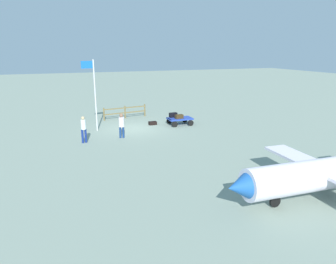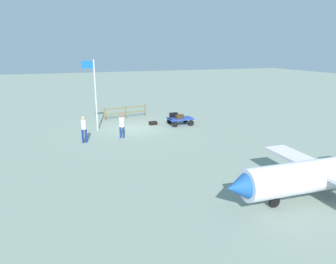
# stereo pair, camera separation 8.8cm
# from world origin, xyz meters

# --- Properties ---
(ground_plane) EXTENTS (120.00, 120.00, 0.00)m
(ground_plane) POSITION_xyz_m (0.00, 0.00, 0.00)
(ground_plane) COLOR gray
(luggage_cart) EXTENTS (1.92, 1.34, 0.54)m
(luggage_cart) POSITION_xyz_m (-3.71, 0.04, 0.41)
(luggage_cart) COLOR #2642AB
(luggage_cart) RESTS_ON ground
(suitcase_grey) EXTENTS (0.65, 0.39, 0.30)m
(suitcase_grey) POSITION_xyz_m (-3.61, 0.18, 0.69)
(suitcase_grey) COLOR #3B2C14
(suitcase_grey) RESTS_ON luggage_cart
(suitcase_maroon) EXTENTS (0.65, 0.38, 0.36)m
(suitcase_maroon) POSITION_xyz_m (-3.35, -0.41, 0.72)
(suitcase_maroon) COLOR black
(suitcase_maroon) RESTS_ON luggage_cart
(suitcase_navy) EXTENTS (0.62, 0.44, 0.25)m
(suitcase_navy) POSITION_xyz_m (-1.73, -0.71, 0.13)
(suitcase_navy) COLOR black
(suitcase_navy) RESTS_ON ground
(worker_lead) EXTENTS (0.42, 0.42, 1.66)m
(worker_lead) POSITION_xyz_m (1.35, 2.15, 0.98)
(worker_lead) COLOR navy
(worker_lead) RESTS_ON ground
(worker_trailing) EXTENTS (0.34, 0.34, 1.72)m
(worker_trailing) POSITION_xyz_m (3.82, 2.42, 0.98)
(worker_trailing) COLOR navy
(worker_trailing) RESTS_ON ground
(airplane_near) EXTENTS (7.91, 6.46, 2.87)m
(airplane_near) POSITION_xyz_m (-4.04, 13.55, 1.07)
(airplane_near) COLOR white
(airplane_near) RESTS_ON ground
(flagpole) EXTENTS (0.90, 0.15, 5.09)m
(flagpole) POSITION_xyz_m (2.72, -0.38, 2.97)
(flagpole) COLOR silver
(flagpole) RESTS_ON ground
(wooden_fence) EXTENTS (3.80, 0.67, 1.07)m
(wooden_fence) POSITION_xyz_m (-0.23, -3.78, 0.62)
(wooden_fence) COLOR brown
(wooden_fence) RESTS_ON ground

